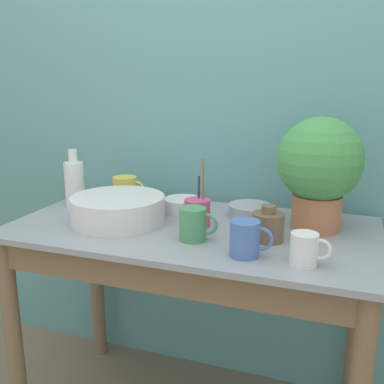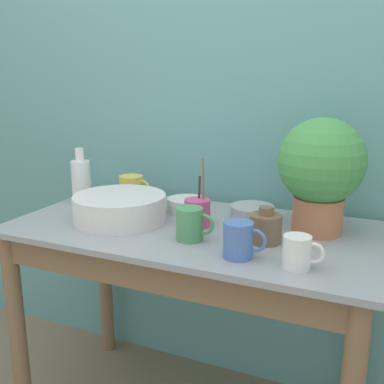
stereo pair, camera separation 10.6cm
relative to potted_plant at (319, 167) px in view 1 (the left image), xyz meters
The scene contains 13 objects.
wall_back 0.52m from the potted_plant, 145.97° to the left, with size 6.00×0.05×2.40m.
counter_table 0.57m from the potted_plant, 161.49° to the right, with size 1.23×0.65×0.79m.
potted_plant is the anchor object (origin of this frame).
bowl_wash_large 0.70m from the potted_plant, 166.47° to the right, with size 0.33×0.33×0.09m.
bottle_tall 0.92m from the potted_plant, behind, with size 0.07×0.07×0.23m.
bottle_short 0.27m from the potted_plant, 129.21° to the right, with size 0.10×0.10×0.11m.
mug_green 0.45m from the potted_plant, 145.98° to the right, with size 0.12×0.08×0.10m.
mug_blue 0.39m from the potted_plant, 118.43° to the right, with size 0.12×0.09×0.10m.
mug_white 0.36m from the potted_plant, 90.40° to the right, with size 0.11×0.08×0.09m.
mug_yellow 0.78m from the potted_plant, behind, with size 0.14×0.10×0.10m.
bowl_small_enamel_white 0.52m from the potted_plant, behind, with size 0.14×0.14×0.05m.
bowl_small_steel 0.31m from the potted_plant, 167.70° to the left, with size 0.16×0.16×0.05m.
utensil_cup 0.43m from the potted_plant, 165.15° to the right, with size 0.09×0.09×0.24m.
Camera 1 is at (0.49, -1.05, 1.29)m, focal length 42.00 mm.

